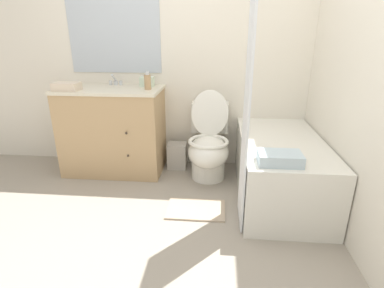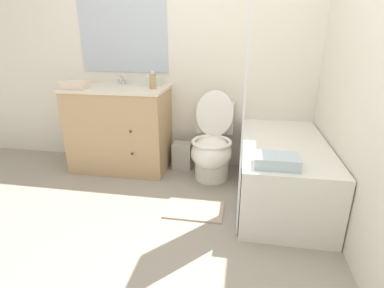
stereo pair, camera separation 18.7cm
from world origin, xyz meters
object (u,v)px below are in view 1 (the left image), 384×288
at_px(sink_faucet, 115,82).
at_px(wastebasket, 177,156).
at_px(toilet, 209,147).
at_px(bath_towel_folded, 280,158).
at_px(bath_mat, 196,209).
at_px(vanity_cabinet, 114,130).
at_px(soap_dispenser, 148,82).
at_px(hand_towel_folded, 67,87).
at_px(bathtub, 279,167).
at_px(tissue_box, 147,81).

xyz_separation_m(sink_faucet, wastebasket, (0.65, -0.08, -0.78)).
height_order(toilet, bath_towel_folded, toilet).
distance_m(toilet, bath_mat, 0.73).
bearing_deg(toilet, bath_mat, -96.64).
relative_size(vanity_cabinet, soap_dispenser, 6.01).
xyz_separation_m(sink_faucet, soap_dispenser, (0.40, -0.23, 0.04)).
distance_m(vanity_cabinet, hand_towel_folded, 0.62).
height_order(vanity_cabinet, soap_dispenser, soap_dispenser).
bearing_deg(bath_towel_folded, sink_faucet, 144.21).
height_order(vanity_cabinet, wastebasket, vanity_cabinet).
bearing_deg(vanity_cabinet, bath_towel_folded, -31.09).
bearing_deg(bathtub, hand_towel_folded, 173.43).
distance_m(sink_faucet, bathtub, 1.87).
bearing_deg(sink_faucet, toilet, -14.97).
relative_size(tissue_box, hand_towel_folded, 0.57).
bearing_deg(vanity_cabinet, tissue_box, 21.35).
bearing_deg(hand_towel_folded, bathtub, -6.57).
height_order(tissue_box, bath_mat, tissue_box).
bearing_deg(bath_mat, bathtub, 24.88).
bearing_deg(bath_mat, soap_dispenser, 127.37).
xyz_separation_m(sink_faucet, bath_mat, (0.93, -0.92, -0.92)).
distance_m(sink_faucet, bath_mat, 1.60).
relative_size(vanity_cabinet, bath_towel_folded, 3.39).
height_order(vanity_cabinet, toilet, vanity_cabinet).
bearing_deg(bathtub, wastebasket, 153.22).
height_order(sink_faucet, bath_towel_folded, sink_faucet).
xyz_separation_m(sink_faucet, hand_towel_folded, (-0.36, -0.35, 0.00)).
bearing_deg(toilet, soap_dispenser, 176.15).
xyz_separation_m(vanity_cabinet, bath_mat, (0.93, -0.74, -0.45)).
bearing_deg(wastebasket, soap_dispenser, -149.68).
distance_m(sink_faucet, wastebasket, 1.02).
bearing_deg(bath_towel_folded, tissue_box, 138.09).
height_order(bathtub, wastebasket, bathtub).
relative_size(tissue_box, soap_dispenser, 0.79).
height_order(hand_towel_folded, bath_towel_folded, hand_towel_folded).
distance_m(sink_faucet, tissue_box, 0.35).
relative_size(sink_faucet, bathtub, 0.10).
bearing_deg(toilet, sink_faucet, 165.03).
distance_m(bathtub, wastebasket, 1.13).
bearing_deg(wastebasket, vanity_cabinet, -171.19).
height_order(vanity_cabinet, hand_towel_folded, hand_towel_folded).
xyz_separation_m(hand_towel_folded, bath_mat, (1.28, -0.57, -0.92)).
bearing_deg(toilet, vanity_cabinet, 175.01).
height_order(sink_faucet, wastebasket, sink_faucet).
xyz_separation_m(sink_faucet, toilet, (1.00, -0.27, -0.60)).
height_order(toilet, bathtub, toilet).
relative_size(sink_faucet, hand_towel_folded, 0.60).
bearing_deg(vanity_cabinet, hand_towel_folded, -154.42).
height_order(vanity_cabinet, bath_mat, vanity_cabinet).
relative_size(vanity_cabinet, hand_towel_folded, 4.35).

